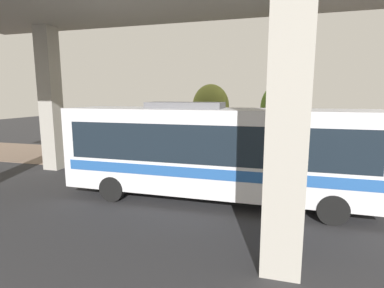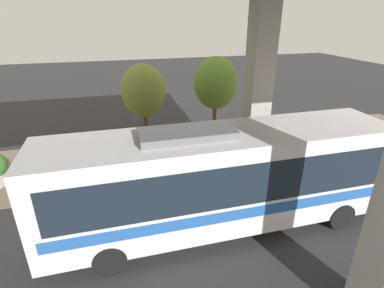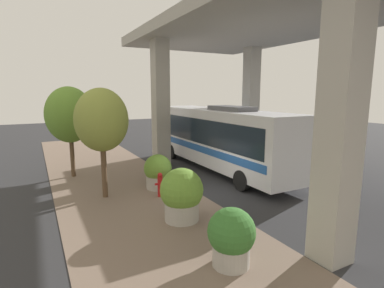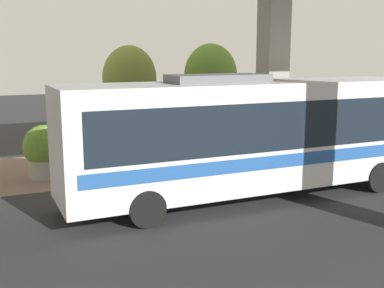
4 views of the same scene
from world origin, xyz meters
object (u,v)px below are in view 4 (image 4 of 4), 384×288
object	(u,v)px
planter_back	(45,151)
fire_hydrant	(120,157)
bus	(251,132)
street_tree_far	(130,79)
planter_middle	(152,150)
street_tree_near	(211,76)

from	to	relation	value
planter_back	fire_hydrant	bearing A→B (deg)	84.70
bus	street_tree_far	xyz separation A→B (m)	(-7.10, -1.70, 1.34)
fire_hydrant	planter_back	xyz separation A→B (m)	(-0.25, -2.71, 0.42)
planter_middle	street_tree_far	bearing A→B (deg)	-179.06
planter_middle	street_tree_near	xyz separation A→B (m)	(-3.38, 4.19, 2.58)
bus	planter_middle	bearing A→B (deg)	-160.02
planter_middle	street_tree_near	bearing A→B (deg)	128.90
planter_middle	street_tree_near	world-z (taller)	street_tree_near
planter_back	street_tree_near	bearing A→B (deg)	108.97
fire_hydrant	street_tree_far	distance (m)	3.77
planter_back	street_tree_near	distance (m)	8.86
fire_hydrant	street_tree_far	world-z (taller)	street_tree_far
bus	fire_hydrant	bearing A→B (deg)	-150.26
bus	street_tree_near	distance (m)	8.44
street_tree_near	street_tree_far	xyz separation A→B (m)	(0.84, -4.23, 0.01)
bus	street_tree_far	size ratio (longest dim) A/B	2.46
bus	planter_back	bearing A→B (deg)	-133.12
fire_hydrant	planter_back	distance (m)	2.76
planter_back	street_tree_near	xyz separation A→B (m)	(-2.77, 8.05, 2.43)
fire_hydrant	street_tree_far	xyz separation A→B (m)	(-2.18, 1.11, 2.87)
street_tree_near	street_tree_far	size ratio (longest dim) A/B	1.03
street_tree_far	planter_middle	bearing A→B (deg)	0.94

